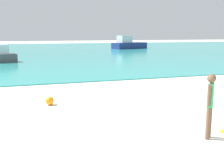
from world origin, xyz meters
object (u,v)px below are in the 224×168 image
(person_standing, at_px, (210,102))
(frisbee, at_px, (224,132))
(boat_far, at_px, (129,44))
(beach_ball, at_px, (50,101))

(person_standing, distance_m, frisbee, 1.13)
(frisbee, distance_m, boat_far, 39.22)
(beach_ball, bearing_deg, person_standing, -52.68)
(person_standing, height_order, beach_ball, person_standing)
(person_standing, height_order, frisbee, person_standing)
(person_standing, distance_m, boat_far, 39.62)
(person_standing, height_order, boat_far, boat_far)
(frisbee, relative_size, beach_ball, 0.76)
(person_standing, relative_size, frisbee, 6.83)
(person_standing, bearing_deg, frisbee, -20.46)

